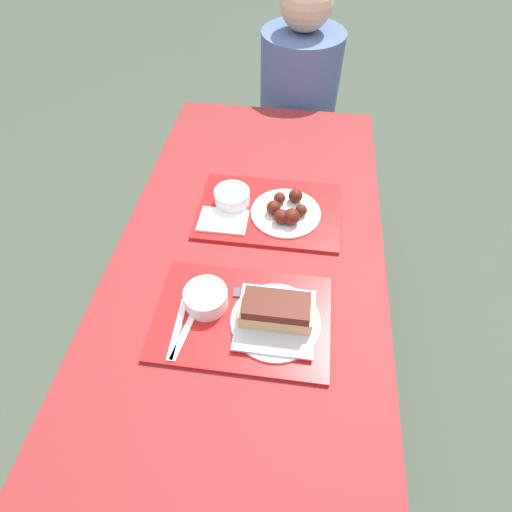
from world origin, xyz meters
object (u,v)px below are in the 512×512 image
at_px(brisket_sandwich_plate, 276,315).
at_px(person_seated_across, 299,85).
at_px(tray_far, 269,211).
at_px(bowl_coleslaw_far, 232,197).
at_px(wings_plate_far, 286,210).
at_px(bowl_coleslaw_near, 206,297).
at_px(tray_near, 242,317).

relative_size(brisket_sandwich_plate, person_seated_across, 0.30).
xyz_separation_m(tray_far, person_seated_across, (0.05, 0.85, -0.01)).
relative_size(tray_far, bowl_coleslaw_far, 3.99).
height_order(brisket_sandwich_plate, wings_plate_far, brisket_sandwich_plate).
height_order(bowl_coleslaw_near, bowl_coleslaw_far, same).
xyz_separation_m(bowl_coleslaw_near, person_seated_across, (0.17, 1.22, -0.05)).
distance_m(bowl_coleslaw_far, wings_plate_far, 0.18).
bearing_deg(brisket_sandwich_plate, tray_near, 176.25).
distance_m(tray_far, person_seated_across, 0.85).
bearing_deg(bowl_coleslaw_near, person_seated_across, 82.20).
bearing_deg(brisket_sandwich_plate, bowl_coleslaw_near, 170.28).
xyz_separation_m(bowl_coleslaw_near, wings_plate_far, (0.18, 0.35, -0.01)).
distance_m(wings_plate_far, person_seated_across, 0.86).
relative_size(tray_far, wings_plate_far, 2.04).
height_order(tray_far, bowl_coleslaw_far, bowl_coleslaw_far).
bearing_deg(wings_plate_far, bowl_coleslaw_far, 170.31).
bearing_deg(wings_plate_far, tray_near, -101.82).
bearing_deg(tray_far, bowl_coleslaw_near, -107.90).
bearing_deg(brisket_sandwich_plate, bowl_coleslaw_far, 113.45).
bearing_deg(bowl_coleslaw_near, brisket_sandwich_plate, -9.72).
bearing_deg(person_seated_across, tray_near, -93.21).
distance_m(bowl_coleslaw_near, person_seated_across, 1.23).
distance_m(tray_near, bowl_coleslaw_near, 0.11).
relative_size(tray_far, bowl_coleslaw_near, 3.99).
bearing_deg(person_seated_across, wings_plate_far, -89.34).
bearing_deg(bowl_coleslaw_near, tray_near, -14.78).
height_order(bowl_coleslaw_near, person_seated_across, person_seated_across).
xyz_separation_m(wings_plate_far, person_seated_across, (-0.01, 0.86, -0.04)).
height_order(tray_near, bowl_coleslaw_far, bowl_coleslaw_far).
height_order(brisket_sandwich_plate, bowl_coleslaw_far, brisket_sandwich_plate).
bearing_deg(bowl_coleslaw_near, bowl_coleslaw_far, 89.73).
bearing_deg(bowl_coleslaw_far, person_seated_across, 78.80).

